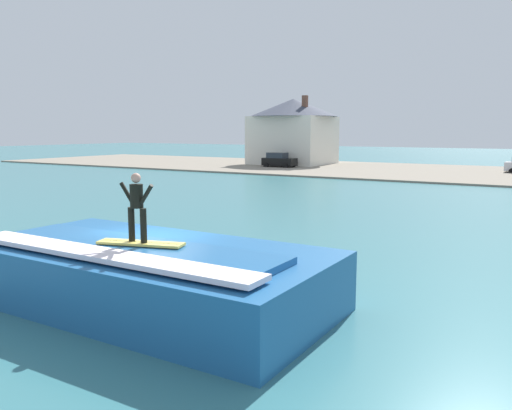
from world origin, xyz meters
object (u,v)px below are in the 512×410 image
surfboard (141,243)px  car_near_shore (279,160)px  surfer (137,204)px  house_with_chimney (293,129)px  wave_crest (148,275)px

surfboard → car_near_shore: size_ratio=0.56×
surfboard → surfer: surfer is taller
surfer → house_with_chimney: 55.98m
surfboard → surfer: (-0.07, -0.02, 0.98)m
surfer → house_with_chimney: size_ratio=0.15×
house_with_chimney → surfer: bearing=-66.8°
surfboard → car_near_shore: 49.77m
surfer → house_with_chimney: bearing=113.2°
surfboard → car_near_shore: bearing=114.7°
wave_crest → surfer: 1.96m
surfer → house_with_chimney: (-21.99, 51.44, 1.98)m
wave_crest → house_with_chimney: 55.62m
wave_crest → house_with_chimney: size_ratio=0.83×
car_near_shore → house_with_chimney: house_with_chimney is taller
surfboard → house_with_chimney: size_ratio=0.20×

